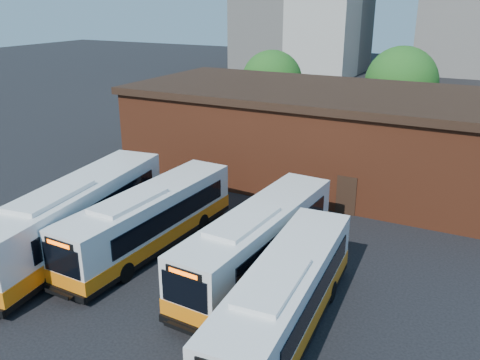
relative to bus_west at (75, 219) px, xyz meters
The scene contains 8 objects.
ground 8.84m from the bus_west, 21.48° to the right, with size 220.00×220.00×0.00m, color black.
bus_west is the anchor object (origin of this frame).
bus_midwest 3.80m from the bus_west, 28.69° to the left, with size 2.93×12.11×3.28m.
bus_mideast 9.60m from the bus_west, 13.33° to the left, with size 3.16×12.14×3.28m.
bus_east 12.44m from the bus_west, ahead, with size 3.15×11.80×3.18m.
depot_building 18.73m from the bus_west, 64.36° to the left, with size 28.60×12.60×6.40m.
tree_west 29.04m from the bus_west, 93.82° to the left, with size 6.00×6.00×7.65m.
tree_mid 32.61m from the bus_west, 71.90° to the left, with size 6.56×6.56×8.36m.
Camera 1 is at (10.38, -14.02, 12.34)m, focal length 38.00 mm.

